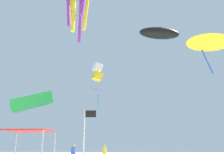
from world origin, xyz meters
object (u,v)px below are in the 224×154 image
Objects in this scene: kite_parafoil_green at (32,101)px; kite_delta_yellow at (209,40)px; banner_flag at (86,136)px; canopy_tent at (29,133)px; person_leftmost at (104,152)px; kite_box_white at (97,72)px; kite_inflatable_black at (159,33)px; kite_diamond_pink at (98,91)px; person_near_tent at (73,153)px.

kite_parafoil_green is 0.97× the size of kite_delta_yellow.
canopy_tent is at bearing 138.74° from banner_flag.
kite_box_white is at bearing 106.19° from person_leftmost.
banner_flag is at bearing -95.15° from person_leftmost.
kite_inflatable_black is at bearing 141.30° from kite_parafoil_green.
kite_delta_yellow is at bearing 96.04° from kite_inflatable_black.
canopy_tent is 1.69× the size of person_leftmost.
kite_delta_yellow is (22.47, -10.31, 4.59)m from kite_parafoil_green.
person_leftmost is at bearing -137.25° from kite_diamond_pink.
kite_diamond_pink is (-2.36, 15.97, 10.38)m from person_leftmost.
person_near_tent is 15.94m from kite_parafoil_green.
kite_diamond_pink is 23.01m from kite_delta_yellow.
kite_inflatable_black reaches higher than canopy_tent.
kite_inflatable_black is at bearing 69.96° from banner_flag.
person_leftmost is 0.34× the size of kite_parafoil_green.
kite_delta_yellow is (13.81, 1.15, 11.49)m from person_near_tent.
canopy_tent reaches higher than person_leftmost.
canopy_tent reaches higher than person_near_tent.
banner_flag is (2.57, -9.97, 1.02)m from person_near_tent.
person_near_tent is 0.73× the size of kite_box_white.
kite_diamond_pink is (-10.45, 7.49, -7.63)m from kite_inflatable_black.
kite_box_white is 13.84m from kite_delta_yellow.
kite_parafoil_green is 11.38m from kite_box_white.
kite_parafoil_green is at bearing -107.96° from kite_delta_yellow.
kite_delta_yellow is (15.66, 7.24, 10.05)m from canopy_tent.
kite_box_white is 0.45× the size of kite_delta_yellow.
kite_parafoil_green is (-11.23, 21.43, 5.88)m from banner_flag.
kite_box_white reaches higher than canopy_tent.
canopy_tent is at bearing 45.70° from kite_inflatable_black.
canopy_tent is at bearing 70.35° from kite_parafoil_green.
kite_box_white is (-1.25, 16.87, 8.85)m from banner_flag.
kite_parafoil_green is (-19.32, -0.73, -11.11)m from kite_inflatable_black.
person_near_tent is at bearing 86.22° from kite_parafoil_green.
kite_parafoil_green is 12.59m from kite_diamond_pink.
kite_inflatable_black is at bearing 41.23° from person_leftmost.
banner_flag reaches higher than canopy_tent.
kite_diamond_pink is at bearing -137.03° from kite_delta_yellow.
person_near_tent is at bearing -129.88° from person_leftmost.
banner_flag is 0.92× the size of kite_diamond_pink.
person_leftmost is 0.33× the size of kite_delta_yellow.
kite_parafoil_green is at bearing 111.21° from canopy_tent.
canopy_tent is at bearing 136.04° from kite_box_white.
banner_flag is at bearing -38.62° from kite_delta_yellow.
kite_box_white is (3.18, 12.99, 8.43)m from canopy_tent.
person_near_tent is 10.34m from banner_flag.
kite_inflatable_black is at bearing -58.54° from person_near_tent.
canopy_tent is 27.36m from kite_diamond_pink.
canopy_tent is 1.70× the size of person_near_tent.
person_leftmost is at bearing -96.13° from kite_delta_yellow.
kite_delta_yellow reaches higher than banner_flag.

